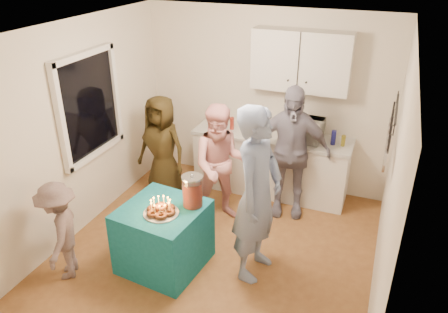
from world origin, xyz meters
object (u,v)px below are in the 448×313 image
(punch_jar, at_px, (192,192))
(counter, at_px, (270,165))
(microwave, at_px, (302,129))
(man_birthday, at_px, (257,195))
(woman_back_right, at_px, (289,152))
(child_near_left, at_px, (61,231))
(party_table, at_px, (164,237))
(woman_back_center, at_px, (221,165))
(woman_back_left, at_px, (162,148))

(punch_jar, bearing_deg, counter, 78.92)
(counter, bearing_deg, microwave, 0.00)
(man_birthday, bearing_deg, microwave, 4.17)
(microwave, bearing_deg, woman_back_right, -92.91)
(woman_back_right, relative_size, child_near_left, 1.56)
(party_table, relative_size, woman_back_right, 0.47)
(microwave, distance_m, woman_back_center, 1.26)
(microwave, relative_size, punch_jar, 1.60)
(woman_back_right, height_order, child_near_left, woman_back_right)
(microwave, height_order, woman_back_center, woman_back_center)
(party_table, distance_m, punch_jar, 0.65)
(microwave, relative_size, woman_back_center, 0.34)
(counter, distance_m, woman_back_left, 1.59)
(woman_back_left, relative_size, child_near_left, 1.32)
(counter, bearing_deg, child_near_left, -121.52)
(woman_back_center, xyz_separation_m, woman_back_right, (0.76, 0.47, 0.10))
(microwave, height_order, child_near_left, microwave)
(microwave, bearing_deg, man_birthday, -88.42)
(woman_back_left, distance_m, woman_back_center, 1.02)
(counter, bearing_deg, woman_back_right, -51.54)
(party_table, xyz_separation_m, woman_back_left, (-0.74, 1.36, 0.38))
(party_table, bearing_deg, man_birthday, 16.18)
(counter, bearing_deg, punch_jar, -101.08)
(man_birthday, distance_m, woman_back_right, 1.31)
(man_birthday, distance_m, child_near_left, 2.14)
(counter, xyz_separation_m, microwave, (0.42, 0.00, 0.63))
(punch_jar, distance_m, woman_back_right, 1.59)
(woman_back_right, bearing_deg, punch_jar, -129.41)
(counter, height_order, woman_back_left, woman_back_left)
(punch_jar, bearing_deg, child_near_left, -149.18)
(counter, relative_size, party_table, 2.59)
(punch_jar, relative_size, child_near_left, 0.29)
(woman_back_center, bearing_deg, punch_jar, -112.42)
(microwave, relative_size, party_table, 0.64)
(man_birthday, relative_size, woman_back_right, 1.09)
(party_table, relative_size, woman_back_center, 0.53)
(woman_back_left, relative_size, woman_back_right, 0.84)
(microwave, height_order, woman_back_left, woman_back_left)
(man_birthday, bearing_deg, woman_back_center, 48.37)
(party_table, bearing_deg, punch_jar, 31.85)
(microwave, relative_size, woman_back_right, 0.30)
(microwave, distance_m, party_table, 2.41)
(microwave, distance_m, woman_back_right, 0.48)
(woman_back_right, bearing_deg, man_birthday, -103.30)
(woman_back_left, height_order, woman_back_right, woman_back_right)
(woman_back_center, relative_size, woman_back_right, 0.89)
(man_birthday, relative_size, woman_back_left, 1.30)
(man_birthday, xyz_separation_m, woman_back_right, (0.03, 1.30, -0.08))
(punch_jar, relative_size, woman_back_right, 0.19)
(counter, bearing_deg, party_table, -107.81)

